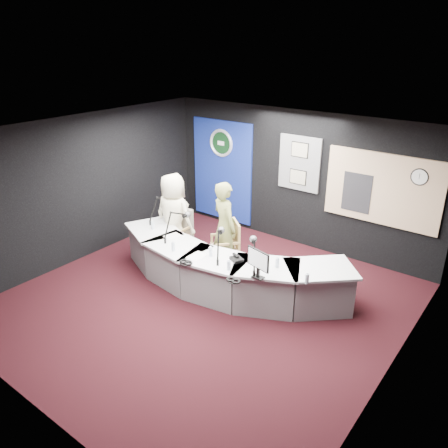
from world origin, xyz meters
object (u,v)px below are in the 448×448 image
Objects in this scene: broadcast_desk at (222,269)px; armchair_left at (175,235)px; person_man at (174,217)px; person_woman at (225,227)px; armchair_right at (225,246)px.

armchair_left is (-1.49, 0.39, 0.09)m from broadcast_desk.
person_woman reaches higher than person_man.
armchair_right is 1.19m from person_man.
armchair_left is 0.40m from person_man.
person_man reaches higher than broadcast_desk.
person_woman is (1.11, 0.18, 0.01)m from person_man.
armchair_right is at bearing -175.24° from person_man.
person_woman reaches higher than broadcast_desk.
person_man reaches higher than armchair_left.
broadcast_desk is 1.54m from armchair_left.
person_man is at bearing 0.00° from armchair_left.
broadcast_desk is at bearing 148.28° from person_woman.
person_man is (-1.49, 0.39, 0.49)m from broadcast_desk.
armchair_right is 0.56× the size of person_woman.
armchair_left is 0.54× the size of person_man.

